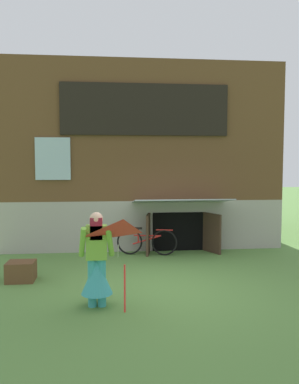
% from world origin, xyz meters
% --- Properties ---
extents(ground_plane, '(60.00, 60.00, 0.00)m').
position_xyz_m(ground_plane, '(0.00, 0.00, 0.00)').
color(ground_plane, '#56843D').
extents(log_house, '(7.69, 6.66, 5.15)m').
position_xyz_m(log_house, '(0.00, 5.77, 2.57)').
color(log_house, '#9E998E').
rests_on(log_house, ground_plane).
extents(person, '(0.61, 0.52, 1.58)m').
position_xyz_m(person, '(-1.15, -0.93, 0.66)').
color(person, teal).
rests_on(person, ground_plane).
extents(kite, '(0.87, 0.94, 1.40)m').
position_xyz_m(kite, '(-0.72, -1.44, 1.18)').
color(kite, red).
rests_on(kite, ground_plane).
extents(bicycle_red, '(1.55, 0.37, 0.72)m').
position_xyz_m(bicycle_red, '(0.01, 2.57, 0.35)').
color(bicycle_red, black).
rests_on(bicycle_red, ground_plane).
extents(wooden_crate, '(0.55, 0.47, 0.40)m').
position_xyz_m(wooden_crate, '(-2.73, 0.61, 0.20)').
color(wooden_crate, brown).
rests_on(wooden_crate, ground_plane).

